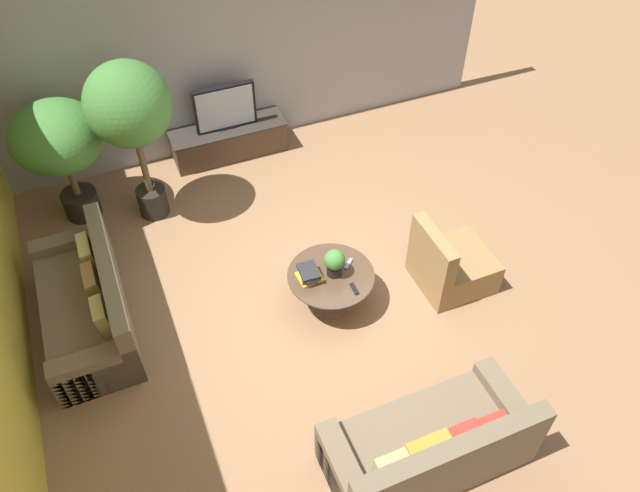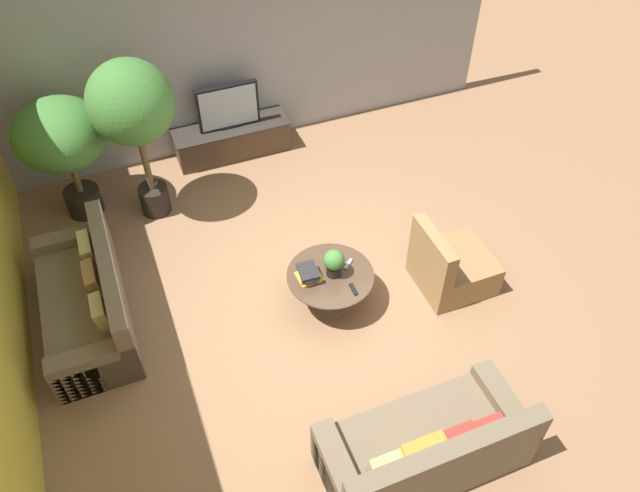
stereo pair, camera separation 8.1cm
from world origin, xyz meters
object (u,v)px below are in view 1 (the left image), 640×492
media_console (229,140)px  potted_plant_tabletop (335,262)px  armchair_wicker (450,265)px  potted_palm_tall (59,142)px  couch_by_wall (89,305)px  couch_near_entry (430,447)px  television (225,108)px  potted_palm_corner (130,110)px  coffee_table (331,283)px

media_console → potted_plant_tabletop: bearing=-84.8°
armchair_wicker → potted_palm_tall: 4.73m
couch_by_wall → armchair_wicker: bearing=75.8°
couch_by_wall → potted_plant_tabletop: 2.64m
media_console → potted_plant_tabletop: 3.08m
couch_near_entry → potted_plant_tabletop: couch_near_entry is taller
television → potted_palm_corner: potted_palm_corner is taller
armchair_wicker → potted_palm_tall: size_ratio=0.54×
coffee_table → potted_palm_tall: 3.57m
media_console → armchair_wicker: (1.60, -3.29, 0.04)m
potted_palm_tall → potted_plant_tabletop: size_ratio=4.85×
couch_near_entry → potted_plant_tabletop: (-0.01, 2.07, 0.34)m
media_console → couch_near_entry: couch_near_entry is taller
couch_by_wall → media_console: bearing=135.9°
couch_by_wall → potted_palm_corner: (0.98, 1.51, 1.25)m
media_console → potted_plant_tabletop: (0.28, -3.04, 0.39)m
media_console → television: bearing=-90.0°
coffee_table → potted_palm_corner: bearing=123.8°
armchair_wicker → media_console: bearing=25.9°
television → potted_palm_corner: bearing=-147.4°
television → couch_by_wall: (-2.24, -2.31, -0.48)m
potted_palm_tall → couch_near_entry: bearing=-62.7°
couch_by_wall → couch_near_entry: 3.77m
media_console → couch_by_wall: bearing=-134.1°
potted_palm_corner → potted_plant_tabletop: size_ratio=6.38×
media_console → couch_near_entry: size_ratio=0.88×
media_console → television: size_ratio=1.90×
television → couch_near_entry: size_ratio=0.47×
couch_near_entry → armchair_wicker: 2.24m
media_console → potted_palm_corner: potted_palm_corner is taller
television → potted_palm_tall: 2.18m
media_console → television: television is taller
armchair_wicker → potted_palm_corner: bearing=49.0°
television → potted_palm_corner: 1.68m
media_console → potted_palm_tall: 2.33m
couch_near_entry → potted_palm_corner: (-1.55, 4.30, 1.25)m
television → armchair_wicker: size_ratio=0.98×
television → potted_plant_tabletop: bearing=-84.8°
television → couch_by_wall: size_ratio=0.44×
coffee_table → potted_palm_tall: size_ratio=0.59×
potted_palm_corner → potted_plant_tabletop: bearing=-55.5°
coffee_table → couch_by_wall: 2.58m
television → potted_palm_corner: (-1.26, -0.80, 0.77)m
armchair_wicker → potted_palm_tall: potted_palm_tall is taller
potted_palm_tall → potted_plant_tabletop: potted_palm_tall is taller
potted_plant_tabletop → television: bearing=95.2°
couch_near_entry → armchair_wicker: armchair_wicker is taller
television → coffee_table: television is taller
coffee_table → couch_by_wall: size_ratio=0.49×
media_console → coffee_table: bearing=-85.5°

